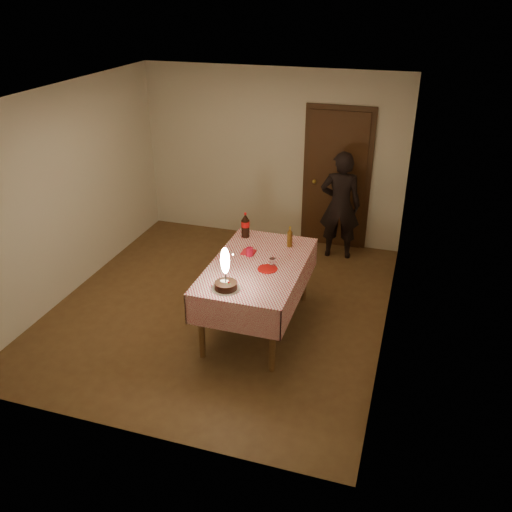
{
  "coord_description": "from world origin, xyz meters",
  "views": [
    {
      "loc": [
        2.15,
        -5.4,
        3.63
      ],
      "look_at": [
        0.56,
        -0.34,
        0.95
      ],
      "focal_mm": 38.0,
      "sensor_mm": 36.0,
      "label": 1
    }
  ],
  "objects_px": {
    "dining_table": "(257,272)",
    "photographer": "(340,205)",
    "birthday_cake": "(226,277)",
    "red_plate": "(268,269)",
    "amber_bottle_right": "(290,237)",
    "clear_cup": "(273,262)",
    "cola_bottle": "(245,225)",
    "red_cup": "(250,252)"
  },
  "relations": [
    {
      "from": "red_cup",
      "to": "clear_cup",
      "type": "height_order",
      "value": "red_cup"
    },
    {
      "from": "dining_table",
      "to": "red_plate",
      "type": "height_order",
      "value": "red_plate"
    },
    {
      "from": "clear_cup",
      "to": "amber_bottle_right",
      "type": "distance_m",
      "value": 0.55
    },
    {
      "from": "dining_table",
      "to": "amber_bottle_right",
      "type": "relative_size",
      "value": 6.75
    },
    {
      "from": "red_plate",
      "to": "red_cup",
      "type": "bearing_deg",
      "value": 138.92
    },
    {
      "from": "birthday_cake",
      "to": "amber_bottle_right",
      "type": "height_order",
      "value": "birthday_cake"
    },
    {
      "from": "birthday_cake",
      "to": "photographer",
      "type": "bearing_deg",
      "value": 75.41
    },
    {
      "from": "clear_cup",
      "to": "photographer",
      "type": "height_order",
      "value": "photographer"
    },
    {
      "from": "dining_table",
      "to": "birthday_cake",
      "type": "xyz_separation_m",
      "value": [
        -0.14,
        -0.62,
        0.25
      ]
    },
    {
      "from": "red_plate",
      "to": "birthday_cake",
      "type": "bearing_deg",
      "value": -118.13
    },
    {
      "from": "dining_table",
      "to": "cola_bottle",
      "type": "bearing_deg",
      "value": 118.67
    },
    {
      "from": "dining_table",
      "to": "clear_cup",
      "type": "height_order",
      "value": "clear_cup"
    },
    {
      "from": "dining_table",
      "to": "amber_bottle_right",
      "type": "height_order",
      "value": "amber_bottle_right"
    },
    {
      "from": "birthday_cake",
      "to": "amber_bottle_right",
      "type": "distance_m",
      "value": 1.23
    },
    {
      "from": "cola_bottle",
      "to": "photographer",
      "type": "xyz_separation_m",
      "value": [
        0.93,
        1.48,
        -0.18
      ]
    },
    {
      "from": "birthday_cake",
      "to": "red_plate",
      "type": "height_order",
      "value": "birthday_cake"
    },
    {
      "from": "cola_bottle",
      "to": "amber_bottle_right",
      "type": "height_order",
      "value": "cola_bottle"
    },
    {
      "from": "cola_bottle",
      "to": "red_cup",
      "type": "bearing_deg",
      "value": -66.51
    },
    {
      "from": "cola_bottle",
      "to": "photographer",
      "type": "bearing_deg",
      "value": 57.89
    },
    {
      "from": "clear_cup",
      "to": "cola_bottle",
      "type": "xyz_separation_m",
      "value": [
        -0.53,
        0.64,
        0.11
      ]
    },
    {
      "from": "clear_cup",
      "to": "cola_bottle",
      "type": "distance_m",
      "value": 0.84
    },
    {
      "from": "cola_bottle",
      "to": "photographer",
      "type": "distance_m",
      "value": 1.76
    },
    {
      "from": "amber_bottle_right",
      "to": "photographer",
      "type": "bearing_deg",
      "value": 77.8
    },
    {
      "from": "birthday_cake",
      "to": "red_plate",
      "type": "bearing_deg",
      "value": 61.87
    },
    {
      "from": "red_cup",
      "to": "photographer",
      "type": "relative_size",
      "value": 0.06
    },
    {
      "from": "red_plate",
      "to": "cola_bottle",
      "type": "distance_m",
      "value": 0.9
    },
    {
      "from": "birthday_cake",
      "to": "clear_cup",
      "type": "bearing_deg",
      "value": 63.48
    },
    {
      "from": "birthday_cake",
      "to": "amber_bottle_right",
      "type": "xyz_separation_m",
      "value": [
        0.38,
        1.17,
        -0.02
      ]
    },
    {
      "from": "dining_table",
      "to": "birthday_cake",
      "type": "relative_size",
      "value": 3.66
    },
    {
      "from": "amber_bottle_right",
      "to": "cola_bottle",
      "type": "bearing_deg",
      "value": 169.99
    },
    {
      "from": "dining_table",
      "to": "birthday_cake",
      "type": "distance_m",
      "value": 0.69
    },
    {
      "from": "clear_cup",
      "to": "dining_table",
      "type": "bearing_deg",
      "value": -176.35
    },
    {
      "from": "clear_cup",
      "to": "amber_bottle_right",
      "type": "xyz_separation_m",
      "value": [
        0.06,
        0.54,
        0.07
      ]
    },
    {
      "from": "birthday_cake",
      "to": "clear_cup",
      "type": "distance_m",
      "value": 0.72
    },
    {
      "from": "dining_table",
      "to": "cola_bottle",
      "type": "height_order",
      "value": "cola_bottle"
    },
    {
      "from": "dining_table",
      "to": "cola_bottle",
      "type": "xyz_separation_m",
      "value": [
        -0.36,
        0.65,
        0.26
      ]
    },
    {
      "from": "photographer",
      "to": "amber_bottle_right",
      "type": "bearing_deg",
      "value": -102.2
    },
    {
      "from": "clear_cup",
      "to": "cola_bottle",
      "type": "relative_size",
      "value": 0.28
    },
    {
      "from": "dining_table",
      "to": "photographer",
      "type": "distance_m",
      "value": 2.21
    },
    {
      "from": "amber_bottle_right",
      "to": "photographer",
      "type": "relative_size",
      "value": 0.16
    },
    {
      "from": "photographer",
      "to": "dining_table",
      "type": "bearing_deg",
      "value": -105.05
    },
    {
      "from": "amber_bottle_right",
      "to": "red_cup",
      "type": "bearing_deg",
      "value": -134.73
    }
  ]
}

